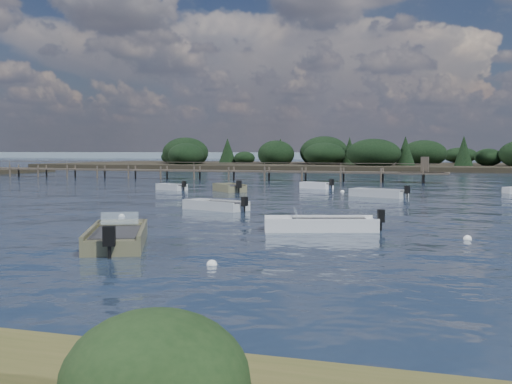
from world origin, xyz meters
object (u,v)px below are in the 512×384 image
(dinghy_mid_white_a, at_px, (320,227))
(dinghy_extra_b, at_px, (378,195))
(tender_far_white, at_px, (317,187))
(jetty, at_px, (197,171))
(dinghy_extra_a, at_px, (229,189))
(dinghy_near_olive, at_px, (117,240))
(tender_far_grey, at_px, (172,188))
(dinghy_mid_grey, at_px, (216,207))

(dinghy_mid_white_a, xyz_separation_m, dinghy_extra_b, (-0.20, 20.38, 0.01))
(tender_far_white, xyz_separation_m, jetty, (-17.32, 13.46, 0.82))
(dinghy_mid_white_a, bearing_deg, tender_far_white, 103.08)
(dinghy_extra_b, bearing_deg, tender_far_white, 127.52)
(dinghy_mid_white_a, distance_m, dinghy_extra_a, 26.18)
(dinghy_near_olive, relative_size, tender_far_grey, 1.72)
(dinghy_near_olive, bearing_deg, tender_far_white, 91.21)
(dinghy_extra_b, bearing_deg, dinghy_extra_a, 168.59)
(tender_far_white, bearing_deg, dinghy_mid_grey, -92.70)
(dinghy_near_olive, bearing_deg, tender_far_grey, 112.25)
(dinghy_near_olive, distance_m, tender_far_white, 35.26)
(dinghy_extra_a, bearing_deg, dinghy_mid_grey, -72.20)
(tender_far_grey, bearing_deg, dinghy_extra_b, -8.80)
(dinghy_near_olive, relative_size, dinghy_extra_a, 1.50)
(tender_far_grey, bearing_deg, dinghy_mid_grey, -56.69)
(tender_far_grey, relative_size, jetty, 0.05)
(tender_far_white, relative_size, jetty, 0.05)
(dinghy_mid_white_a, relative_size, dinghy_extra_b, 1.14)
(dinghy_mid_white_a, xyz_separation_m, tender_far_white, (-6.70, 28.85, 0.01))
(dinghy_mid_white_a, xyz_separation_m, jetty, (-24.02, 42.31, 0.83))
(dinghy_mid_grey, relative_size, dinghy_extra_a, 1.15)
(tender_far_grey, bearing_deg, dinghy_mid_white_a, -52.05)
(tender_far_white, bearing_deg, dinghy_near_olive, -88.79)
(dinghy_mid_grey, height_order, tender_far_grey, dinghy_mid_grey)
(dinghy_mid_white_a, height_order, dinghy_extra_a, dinghy_extra_a)
(dinghy_extra_a, bearing_deg, dinghy_mid_white_a, -61.01)
(dinghy_mid_grey, height_order, jetty, jetty)
(dinghy_near_olive, xyz_separation_m, dinghy_mid_white_a, (5.96, 6.40, -0.02))
(dinghy_extra_b, relative_size, dinghy_extra_a, 1.22)
(dinghy_mid_white_a, bearing_deg, dinghy_mid_grey, 136.13)
(dinghy_near_olive, bearing_deg, dinghy_mid_grey, 97.23)
(dinghy_mid_white_a, distance_m, jetty, 48.66)
(dinghy_mid_grey, distance_m, tender_far_white, 21.45)
(jetty, bearing_deg, dinghy_mid_grey, -64.95)
(dinghy_mid_grey, height_order, dinghy_extra_b, dinghy_extra_b)
(dinghy_extra_b, height_order, tender_far_white, dinghy_extra_b)
(dinghy_near_olive, bearing_deg, dinghy_mid_white_a, 47.06)
(tender_far_white, height_order, jetty, jetty)
(dinghy_extra_b, relative_size, jetty, 0.07)
(tender_far_grey, height_order, dinghy_extra_b, dinghy_extra_b)
(jetty, bearing_deg, tender_far_white, -37.86)
(dinghy_extra_a, bearing_deg, dinghy_near_olive, -77.07)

